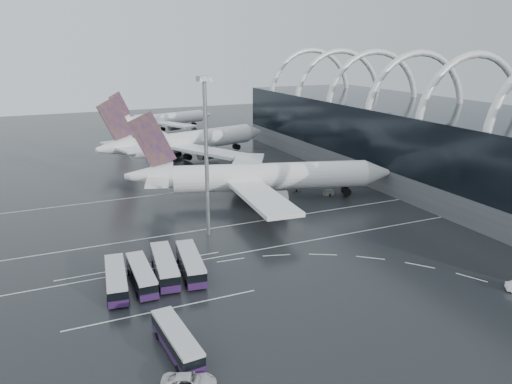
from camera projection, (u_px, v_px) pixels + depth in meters
name	position (u px, v px, depth m)	size (l,w,h in m)	color
ground	(268.00, 244.00, 94.47)	(420.00, 420.00, 0.00)	black
terminal	(444.00, 143.00, 132.86)	(42.00, 160.00, 34.90)	slate
lane_marking_near	(273.00, 247.00, 92.72)	(120.00, 0.25, 0.01)	silver
lane_marking_mid	(244.00, 223.00, 104.96)	(120.00, 0.25, 0.01)	silver
lane_marking_far	(202.00, 189.00, 129.42)	(120.00, 0.25, 0.01)	silver
bus_bay_line_south	(165.00, 310.00, 71.06)	(28.00, 0.25, 0.01)	silver
bus_bay_line_north	(141.00, 266.00, 85.05)	(28.00, 0.25, 0.01)	silver
airliner_main	(258.00, 178.00, 119.62)	(63.53, 54.99, 21.90)	white
airliner_gate_b	(185.00, 142.00, 162.71)	(61.52, 54.52, 21.62)	white
airliner_gate_c	(161.00, 120.00, 215.82)	(49.31, 44.82, 17.79)	white
bus_row_near_a	(116.00, 279.00, 76.34)	(4.42, 13.31, 3.21)	#321544
bus_row_near_b	(141.00, 275.00, 77.95)	(3.27, 12.64, 3.09)	#321544
bus_row_near_c	(165.00, 266.00, 80.73)	(4.69, 13.98, 3.37)	#321544
bus_row_near_d	(191.00, 263.00, 81.77)	(4.82, 13.70, 3.30)	#321544
bus_row_far_b	(177.00, 340.00, 60.85)	(3.56, 12.26, 2.98)	#321544
van_curve_a	(189.00, 382.00, 54.57)	(2.80, 6.08, 1.69)	silver
floodlight_mast	(206.00, 138.00, 93.26)	(2.35, 2.35, 30.72)	gray
gse_cart_belly_a	(281.00, 197.00, 121.53)	(1.96, 1.16, 1.07)	#AE9E17
gse_cart_belly_b	(295.00, 189.00, 127.97)	(1.87, 1.11, 1.02)	slate
gse_cart_belly_d	(329.00, 193.00, 124.38)	(2.41, 1.42, 1.31)	slate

